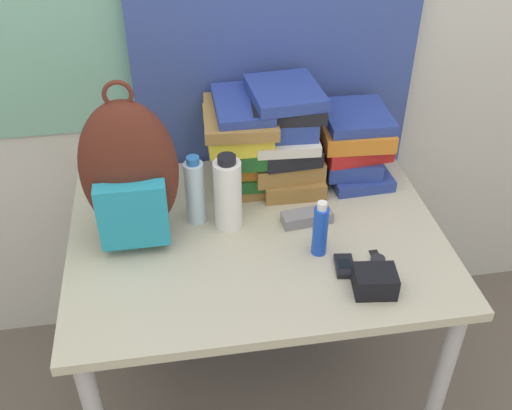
{
  "coord_description": "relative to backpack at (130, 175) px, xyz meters",
  "views": [
    {
      "loc": [
        -0.21,
        -0.94,
        1.9
      ],
      "look_at": [
        0.0,
        0.41,
        0.88
      ],
      "focal_mm": 42.0,
      "sensor_mm": 36.0,
      "label": 1
    }
  ],
  "objects": [
    {
      "name": "camera_pouch",
      "position": [
        0.61,
        -0.33,
        -0.17
      ],
      "size": [
        0.12,
        0.1,
        0.07
      ],
      "color": "black",
      "rests_on": "desk"
    },
    {
      "name": "book_stack_left",
      "position": [
        0.34,
        0.22,
        -0.05
      ],
      "size": [
        0.24,
        0.29,
        0.3
      ],
      "color": "olive",
      "rests_on": "desk"
    },
    {
      "name": "book_stack_right",
      "position": [
        0.7,
        0.22,
        -0.1
      ],
      "size": [
        0.24,
        0.29,
        0.23
      ],
      "color": "navy",
      "rests_on": "desk"
    },
    {
      "name": "cell_phone",
      "position": [
        0.56,
        -0.24,
        -0.2
      ],
      "size": [
        0.06,
        0.09,
        0.02
      ],
      "color": "black",
      "rests_on": "desk"
    },
    {
      "name": "backpack",
      "position": [
        0.0,
        0.0,
        0.0
      ],
      "size": [
        0.27,
        0.19,
        0.48
      ],
      "color": "#512319",
      "rests_on": "desk"
    },
    {
      "name": "wall_back",
      "position": [
        0.34,
        0.45,
        0.26
      ],
      "size": [
        6.0,
        0.06,
        2.5
      ],
      "color": "beige",
      "rests_on": "ground_plane"
    },
    {
      "name": "curtain_blue",
      "position": [
        0.48,
        0.4,
        0.26
      ],
      "size": [
        0.93,
        0.04,
        2.5
      ],
      "color": "#384C93",
      "rests_on": "ground_plane"
    },
    {
      "name": "desk",
      "position": [
        0.34,
        -0.05,
        -0.31
      ],
      "size": [
        1.09,
        0.83,
        0.78
      ],
      "color": "#B7B299",
      "rests_on": "ground_plane"
    },
    {
      "name": "sunglasses_case",
      "position": [
        0.5,
        -0.02,
        -0.19
      ],
      "size": [
        0.16,
        0.07,
        0.04
      ],
      "color": "gray",
      "rests_on": "desk"
    },
    {
      "name": "book_stack_center",
      "position": [
        0.48,
        0.21,
        -0.05
      ],
      "size": [
        0.24,
        0.29,
        0.33
      ],
      "color": "olive",
      "rests_on": "desk"
    },
    {
      "name": "sports_bottle",
      "position": [
        0.27,
        0.0,
        -0.09
      ],
      "size": [
        0.08,
        0.08,
        0.24
      ],
      "color": "white",
      "rests_on": "desk"
    },
    {
      "name": "sunscreen_bottle",
      "position": [
        0.5,
        -0.16,
        -0.13
      ],
      "size": [
        0.04,
        0.04,
        0.17
      ],
      "color": "blue",
      "rests_on": "desk"
    },
    {
      "name": "wristwatch",
      "position": [
        0.66,
        -0.23,
        -0.2
      ],
      "size": [
        0.04,
        0.09,
        0.01
      ],
      "color": "black",
      "rests_on": "desk"
    },
    {
      "name": "water_bottle",
      "position": [
        0.18,
        0.04,
        -0.1
      ],
      "size": [
        0.06,
        0.06,
        0.22
      ],
      "color": "silver",
      "rests_on": "desk"
    }
  ]
}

